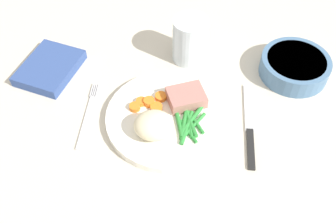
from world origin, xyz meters
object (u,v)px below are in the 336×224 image
Objects in this scene: knife at (249,127)px; salad_bowl at (295,66)px; dinner_plate at (168,118)px; napkin at (50,68)px; meat_portion at (186,97)px; water_glass at (190,43)px; fork at (88,115)px.

salad_bowl is at bearing 55.02° from knife.
napkin is (-26.64, 11.20, 0.31)cm from dinner_plate.
knife is at bearing -122.46° from salad_bowl.
dinner_plate is 15.89cm from knife.
water_glass is (-0.16, 14.53, 1.47)cm from meat_portion.
dinner_plate is at bearing -149.38° from salad_bowl.
fork is (-19.22, -4.08, -2.65)cm from meat_portion.
dinner_plate reaches higher than fork.
fork is 1.23× the size of napkin.
water_glass is 22.92cm from salad_bowl.
fork is 0.81× the size of knife.
napkin is (-10.70, 11.46, 0.91)cm from fork.
salad_bowl is (41.69, 15.49, 2.15)cm from fork.
water_glass is at bearing 13.50° from napkin.
dinner_plate is at bearing -99.64° from water_glass.
salad_bowl is (22.63, -3.11, -1.96)cm from water_glass.
knife is 1.41× the size of salad_bowl.
fork is 44.53cm from salad_bowl.
napkin is at bearing 166.14° from meat_portion.
dinner_plate is at bearing 176.44° from knife.
salad_bowl is (25.74, 15.24, 1.55)cm from dinner_plate.
knife is at bearing -15.12° from napkin.
salad_bowl is 1.08× the size of napkin.
dinner_plate is 3.41× the size of meat_portion.
dinner_plate is 29.95cm from salad_bowl.
water_glass is (-12.76, 18.63, 4.12)cm from knife.
water_glass reaches higher than dinner_plate.
water_glass reaches higher than fork.
salad_bowl is at bearing 30.62° from dinner_plate.
dinner_plate is 15.96cm from fork.
meat_portion is 25.21cm from salad_bowl.
knife is at bearing -55.60° from water_glass.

